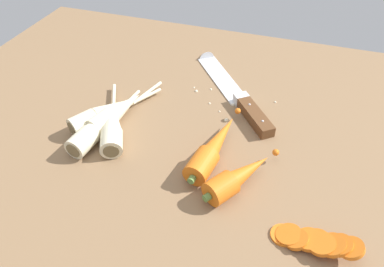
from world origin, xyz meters
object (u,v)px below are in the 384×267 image
Objects in this scene: parsnip_mid_left at (117,112)px; parsnip_back at (97,128)px; chefs_knife at (230,86)px; parsnip_front at (103,114)px; whole_carrot_second at (238,177)px; carrot_slice_stack at (314,241)px; parsnip_mid_right at (112,125)px; whole_carrot at (213,148)px.

parsnip_mid_left is 0.95× the size of parsnip_back.
parsnip_back is (-20.04, -23.26, 1.33)cm from chefs_knife.
parsnip_front is 2.70cm from parsnip_mid_left.
parsnip_front is (-28.98, 8.03, -0.12)cm from whole_carrot_second.
parsnip_front is at bearing 103.59° from parsnip_back.
whole_carrot_second reaches higher than carrot_slice_stack.
chefs_knife is 2.02× the size of whole_carrot_second.
whole_carrot_second is at bearing -8.01° from parsnip_back.
parsnip_mid_right is 1.68× the size of carrot_slice_stack.
chefs_knife is 1.43× the size of parsnip_mid_left.
whole_carrot_second reaches higher than parsnip_mid_left.
chefs_knife is 28.49cm from parsnip_front.
parsnip_mid_right is 40.55cm from carrot_slice_stack.
parsnip_mid_right is (3.32, -2.61, -0.00)cm from parsnip_front.
parsnip_mid_right is (-19.97, -0.00, -0.12)cm from whole_carrot.
parsnip_mid_left is (-18.77, -17.70, 1.33)cm from chefs_knife.
carrot_slice_stack is (18.44, -13.00, -0.79)cm from whole_carrot.
carrot_slice_stack is (38.41, -13.00, -0.67)cm from parsnip_mid_right.
whole_carrot is 22.35cm from parsnip_back.
whole_carrot_second is 0.67× the size of parsnip_back.
whole_carrot is at bearing 3.80° from parsnip_back.
chefs_knife is at bearing 95.91° from whole_carrot.
whole_carrot_second is (5.70, -5.42, 0.00)cm from whole_carrot.
parsnip_front and parsnip_mid_right have the same top height.
carrot_slice_stack is (12.74, -7.58, -0.79)cm from whole_carrot_second.
whole_carrot_second is 0.71× the size of parsnip_mid_left.
parsnip_mid_right is at bearing -129.13° from chefs_knife.
chefs_knife is 21.94cm from whole_carrot.
chefs_knife is at bearing 106.30° from whole_carrot_second.
parsnip_mid_right reaches higher than carrot_slice_stack.
carrot_slice_stack is at bearing -23.40° from parsnip_mid_left.
whole_carrot is at bearing 0.00° from parsnip_mid_right.
parsnip_mid_right is (1.06, -4.08, -0.00)cm from parsnip_mid_left.
parsnip_mid_left is (-26.72, 9.50, -0.12)cm from whole_carrot_second.
parsnip_back is at bearing -130.75° from chefs_knife.
parsnip_front is 0.90× the size of parsnip_back.
whole_carrot is at bearing 136.42° from whole_carrot_second.
whole_carrot and whole_carrot_second have the same top height.
parsnip_mid_left is 0.99× the size of parsnip_mid_right.
whole_carrot is 22.57cm from carrot_slice_stack.
carrot_slice_stack is (40.73, -11.52, -0.67)cm from parsnip_back.
parsnip_front is 0.94× the size of parsnip_mid_right.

